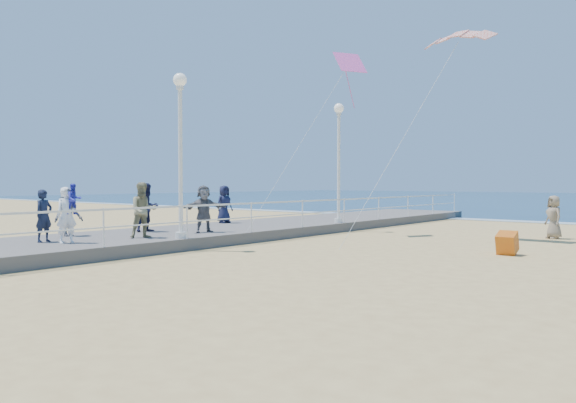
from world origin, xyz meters
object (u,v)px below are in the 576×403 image
Objects in this scene: toddler_held at (74,199)px; spectator_0 at (44,216)px; spectator_4 at (224,204)px; box_kite at (507,245)px; spectator_7 at (148,207)px; woman_holding_toddler at (67,215)px; spectator_1 at (143,210)px; lamp_post_far at (339,150)px; lamp_post_mid at (180,137)px; spectator_2 at (68,214)px; spectator_5 at (204,209)px; beach_walker_c at (554,217)px.

toddler_held reaches higher than spectator_0.
spectator_4 is 12.40m from box_kite.
toddler_held is at bearing -155.41° from spectator_7.
woman_holding_toddler reaches higher than spectator_4.
spectator_1 is 1.02× the size of spectator_7.
spectator_1 is (0.46, 2.39, 0.07)m from woman_holding_toddler.
lamp_post_mid is at bearing -90.00° from lamp_post_far.
woman_holding_toddler is (-1.47, -12.11, -2.42)m from lamp_post_far.
box_kite is (8.53, -3.39, -3.36)m from lamp_post_far.
woman_holding_toddler is 1.11× the size of spectator_2.
lamp_post_mid is 3.33× the size of spectator_0.
spectator_0 is at bearing -169.58° from spectator_7.
spectator_7 is (-1.77, -1.15, 0.04)m from spectator_5.
lamp_post_far is at bearing 17.51° from spectator_5.
spectator_1 is 2.65m from spectator_5.
lamp_post_mid is 7.23m from spectator_4.
box_kite is (10.79, 9.03, -0.90)m from spectator_0.
spectator_0 is at bearing -81.78° from beach_walker_c.
spectator_1 is at bearing -153.26° from spectator_5.
toddler_held is 0.58× the size of spectator_0.
lamp_post_far is 3.12× the size of spectator_5.
spectator_2 is 7.57m from spectator_4.
spectator_5 is at bearing 24.38° from spectator_1.
woman_holding_toddler is 0.92× the size of spectator_1.
box_kite is (11.34, 4.83, -0.99)m from spectator_7.
spectator_0 is 0.88× the size of spectator_1.
spectator_0 is 9.19m from spectator_4.
spectator_7 is (-1.49, 3.74, -0.42)m from toddler_held.
spectator_1 reaches higher than woman_holding_toddler.
lamp_post_far is 3.14× the size of beach_walker_c.
toddler_held is at bearing -158.82° from spectator_4.
woman_holding_toddler is 9.06m from spectator_4.
beach_walker_c is at bearing 18.23° from lamp_post_far.
spectator_7 reaches higher than spectator_5.
box_kite is at bearing -41.05° from woman_holding_toddler.
box_kite is (9.85, 8.57, -1.41)m from toddler_held.
spectator_0 is at bearing 178.83° from spectator_1.
spectator_0 is 1.94m from spectator_2.
toddler_held is 0.55× the size of spectator_4.
spectator_7 is (-2.81, -8.22, -2.37)m from lamp_post_far.
box_kite is (0.24, -6.12, -0.55)m from beach_walker_c.
spectator_1 is 6.95m from spectator_4.
box_kite is (10.00, 8.72, -0.94)m from woman_holding_toddler.
toddler_held is 0.61× the size of spectator_2.
lamp_post_far is 3.54× the size of spectator_2.
toddler_held reaches higher than beach_walker_c.
spectator_1 is 3.02× the size of box_kite.
spectator_0 is at bearing -143.73° from box_kite.
toddler_held is (0.15, 0.15, 0.48)m from woman_holding_toddler.
lamp_post_far is 5.65m from spectator_4.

